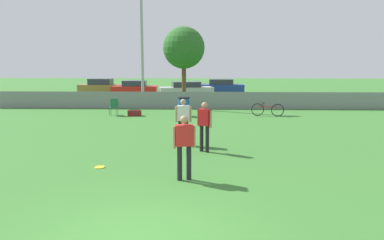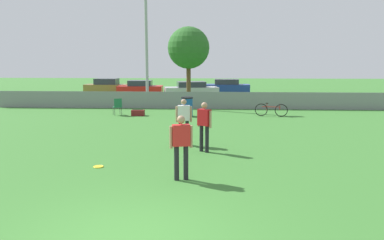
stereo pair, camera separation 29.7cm
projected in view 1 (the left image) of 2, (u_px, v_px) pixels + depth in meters
fence_backline at (186, 100)px, 24.17m from camera, size 25.56×0.07×1.21m
light_pole at (141, 19)px, 24.87m from camera, size 0.90×0.36×10.02m
tree_near_pole at (184, 48)px, 27.32m from camera, size 3.06×3.06×5.55m
player_defender_red at (204, 123)px, 12.67m from camera, size 0.50×0.45×1.71m
player_receiver_white at (183, 118)px, 13.71m from camera, size 0.60×0.26×1.71m
player_thrower_red at (184, 143)px, 9.64m from camera, size 0.59×0.32×1.71m
frisbee_disc at (100, 167)px, 10.92m from camera, size 0.29×0.29×0.03m
folding_chair_sideline at (114, 106)px, 21.19m from camera, size 0.60×0.60×0.97m
bicycle_sideline at (268, 110)px, 20.99m from camera, size 1.79×0.47×0.76m
trash_bin at (184, 107)px, 20.92m from camera, size 0.66×0.66×1.08m
gear_bag_sideline at (135, 113)px, 21.12m from camera, size 0.72×0.39×0.35m
parked_car_tan at (101, 87)px, 34.65m from camera, size 3.97×1.72×1.44m
parked_car_red at (135, 88)px, 33.25m from camera, size 4.02×1.98×1.35m
parked_car_silver at (186, 89)px, 32.39m from camera, size 4.85×2.67×1.29m
parked_car_blue at (221, 86)px, 35.46m from camera, size 4.33×1.79×1.36m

